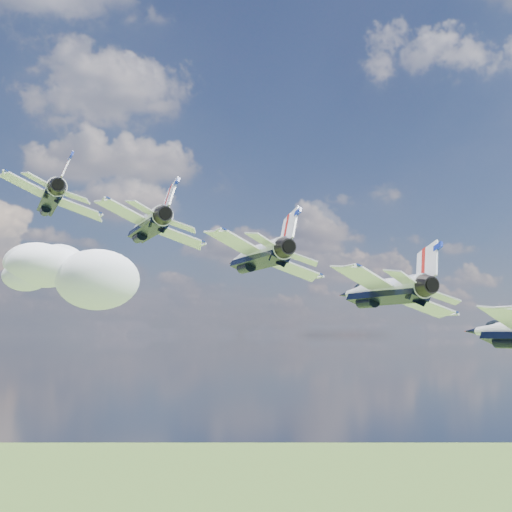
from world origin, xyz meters
name	(u,v)px	position (x,y,z in m)	size (l,w,h in m)	color
cloud_far	(60,270)	(7.21, 233.02, 175.67)	(53.82, 42.29, 21.14)	white
jet_0	(51,199)	(-11.66, 17.76, 163.84)	(10.23, 15.14, 4.52)	white
jet_1	(147,226)	(-3.19, 10.47, 160.47)	(10.23, 15.14, 4.52)	silver
jet_2	(256,256)	(5.28, 3.18, 157.09)	(10.23, 15.14, 4.52)	white
jet_3	(381,291)	(13.75, -4.10, 153.72)	(10.23, 15.14, 4.52)	white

